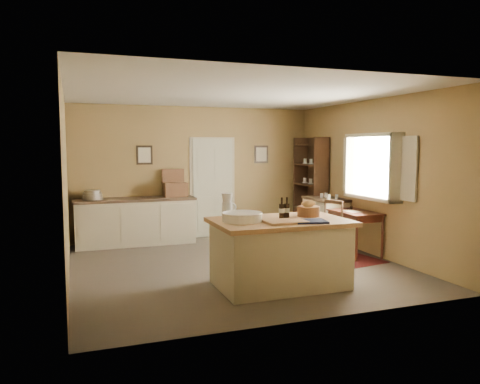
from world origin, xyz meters
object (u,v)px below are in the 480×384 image
at_px(sideboard, 136,220).
at_px(shelving_unit, 312,187).
at_px(desk_chair, 325,230).
at_px(work_island, 279,251).
at_px(right_cabinet, 326,220).
at_px(writing_desk, 355,217).

height_order(sideboard, shelving_unit, shelving_unit).
distance_m(desk_chair, shelving_unit, 2.11).
xyz_separation_m(work_island, desk_chair, (1.40, 1.18, -0.00)).
xyz_separation_m(sideboard, desk_chair, (2.86, -2.25, -0.00)).
height_order(sideboard, right_cabinet, sideboard).
bearing_deg(desk_chair, shelving_unit, 48.06).
bearing_deg(right_cabinet, work_island, -132.12).
bearing_deg(writing_desk, desk_chair, -174.52).
height_order(sideboard, desk_chair, sideboard).
relative_size(work_island, shelving_unit, 0.87).
bearing_deg(sideboard, writing_desk, -32.23).
distance_m(work_island, desk_chair, 1.83).
distance_m(sideboard, right_cabinet, 3.68).
bearing_deg(writing_desk, shelving_unit, 85.15).
relative_size(sideboard, writing_desk, 2.38).
bearing_deg(right_cabinet, desk_chair, -120.40).
height_order(writing_desk, right_cabinet, right_cabinet).
height_order(desk_chair, right_cabinet, right_cabinet).
bearing_deg(shelving_unit, right_cabinet, -100.58).
height_order(work_island, right_cabinet, work_island).
distance_m(sideboard, desk_chair, 3.64).
bearing_deg(writing_desk, right_cabinet, 90.01).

